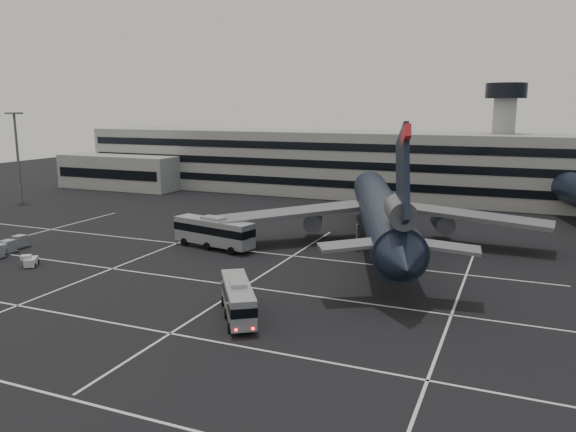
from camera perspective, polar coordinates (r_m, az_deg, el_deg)
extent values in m
plane|color=black|center=(65.16, -15.62, -6.67)|extent=(260.00, 260.00, 0.00)
cube|color=silver|center=(58.13, -21.79, -9.24)|extent=(90.00, 0.25, 0.01)
cube|color=silver|center=(68.18, -13.53, -5.77)|extent=(90.00, 0.25, 0.01)
cube|color=silver|center=(79.43, -7.57, -3.17)|extent=(90.00, 0.25, 0.01)
cube|color=silver|center=(73.26, -16.41, -4.74)|extent=(0.25, 55.00, 0.01)
cube|color=silver|center=(63.75, -3.65, -6.66)|extent=(0.25, 55.00, 0.01)
cube|color=silver|center=(57.89, 16.50, -8.97)|extent=(0.25, 55.00, 0.01)
cube|color=gray|center=(127.14, 4.74, 5.42)|extent=(120.00, 18.00, 14.00)
cube|color=black|center=(119.03, 3.36, 3.36)|extent=(118.00, 0.20, 1.60)
cube|color=black|center=(118.56, 3.38, 5.28)|extent=(118.00, 0.20, 1.60)
cube|color=black|center=(118.25, 3.40, 7.06)|extent=(118.00, 0.20, 1.60)
cube|color=gray|center=(141.15, -16.63, 4.33)|extent=(30.00, 10.00, 8.00)
cylinder|color=gray|center=(122.67, 20.91, 6.41)|extent=(4.40, 4.40, 22.00)
cylinder|color=black|center=(122.42, 21.29, 11.78)|extent=(8.00, 8.00, 3.00)
ellipsoid|color=#38332B|center=(241.65, -1.64, 3.94)|extent=(196.00, 140.00, 32.00)
ellipsoid|color=#38332B|center=(220.96, 20.15, 1.81)|extent=(252.00, 180.00, 44.00)
cylinder|color=slate|center=(126.18, -25.74, 5.24)|extent=(0.50, 0.50, 18.00)
cube|color=slate|center=(125.76, -26.09, 9.36)|extent=(2.40, 2.40, 0.35)
cylinder|color=black|center=(78.57, 9.38, 0.51)|extent=(20.30, 47.35, 5.60)
cone|color=black|center=(104.38, 8.22, 3.13)|extent=(6.72, 6.02, 5.60)
cone|color=black|center=(52.86, 11.69, -4.74)|extent=(6.35, 6.32, 5.04)
cube|color=black|center=(54.82, 11.55, 3.73)|extent=(3.43, 9.16, 10.97)
cube|color=red|center=(52.98, 11.92, 8.03)|extent=(1.53, 3.24, 2.24)
cylinder|color=#595B60|center=(55.82, 11.36, 0.43)|extent=(4.44, 6.54, 2.70)
cube|color=slate|center=(56.70, 6.94, -2.88)|extent=(8.10, 6.54, 0.87)
cube|color=slate|center=(57.67, 15.32, -2.96)|extent=(7.81, 3.99, 0.87)
cube|color=slate|center=(80.62, 0.36, 0.34)|extent=(20.36, 18.40, 1.75)
cylinder|color=#595B60|center=(83.72, 2.55, -0.45)|extent=(4.28, 6.07, 2.70)
cube|color=slate|center=(82.65, 17.91, 0.07)|extent=(22.32, 6.95, 1.75)
cylinder|color=#595B60|center=(85.22, 15.43, -0.64)|extent=(4.28, 6.07, 2.70)
cylinder|color=slate|center=(94.17, 8.57, 0.41)|extent=(0.44, 0.44, 3.00)
cylinder|color=black|center=(94.49, 8.54, -0.57)|extent=(0.82, 1.20, 1.10)
cylinder|color=slate|center=(77.01, 7.05, -1.92)|extent=(0.44, 0.44, 3.00)
cylinder|color=black|center=(77.40, 7.02, -3.11)|extent=(0.82, 1.20, 1.10)
cylinder|color=slate|center=(77.56, 11.78, -1.98)|extent=(0.44, 0.44, 3.00)
cylinder|color=black|center=(77.94, 11.73, -3.16)|extent=(0.82, 1.20, 1.10)
cone|color=black|center=(116.35, 25.93, 2.94)|extent=(6.68, 5.95, 5.60)
cube|color=#9C9EA5|center=(52.95, -5.10, -8.30)|extent=(7.47, 9.58, 2.73)
cube|color=black|center=(52.84, -5.11, -7.97)|extent=(7.55, 9.66, 0.86)
cube|color=#9C9EA5|center=(52.46, -5.13, -6.73)|extent=(2.73, 3.08, 0.32)
cylinder|color=black|center=(50.09, -5.96, -11.22)|extent=(0.73, 0.89, 0.87)
cylinder|color=black|center=(50.32, -3.33, -11.07)|extent=(0.73, 0.89, 0.87)
cylinder|color=black|center=(53.34, -6.31, -9.81)|extent=(0.73, 0.89, 0.87)
cylinder|color=black|center=(53.56, -3.85, -9.68)|extent=(0.73, 0.89, 0.87)
cylinder|color=black|center=(56.62, -6.62, -8.57)|extent=(0.73, 0.89, 0.87)
cylinder|color=black|center=(56.82, -4.31, -8.45)|extent=(0.73, 0.89, 0.87)
cube|color=#FF0C05|center=(48.58, -5.31, -11.45)|extent=(0.23, 0.19, 0.20)
cube|color=#FF0C05|center=(48.73, -3.58, -11.35)|extent=(0.23, 0.19, 0.20)
cube|color=#9C9EA5|center=(78.41, -7.55, -1.60)|extent=(12.86, 5.46, 3.42)
cube|color=black|center=(78.32, -7.56, -1.31)|extent=(12.93, 5.53, 1.08)
cube|color=#9C9EA5|center=(78.01, -7.59, -0.23)|extent=(3.73, 2.51, 0.40)
cylinder|color=black|center=(74.94, -5.78, -3.56)|extent=(1.15, 0.59, 1.09)
cylinder|color=black|center=(77.05, -4.39, -3.13)|extent=(1.15, 0.59, 1.09)
cylinder|color=black|center=(77.81, -8.23, -3.07)|extent=(1.15, 0.59, 1.09)
cylinder|color=black|center=(79.84, -6.83, -2.67)|extent=(1.15, 0.59, 1.09)
cylinder|color=black|center=(80.81, -10.50, -2.61)|extent=(1.15, 0.59, 1.09)
cylinder|color=black|center=(82.76, -9.10, -2.24)|extent=(1.15, 0.59, 1.09)
cube|color=beige|center=(84.16, -26.92, -3.08)|extent=(1.74, 2.52, 0.94)
cylinder|color=black|center=(83.36, -27.23, -3.44)|extent=(0.36, 0.62, 0.58)
cylinder|color=black|center=(85.09, -26.59, -3.10)|extent=(0.36, 0.62, 0.58)
cylinder|color=black|center=(84.09, -26.22, -3.23)|extent=(0.36, 0.62, 0.58)
cube|color=beige|center=(76.28, -24.64, -4.24)|extent=(2.38, 2.64, 0.95)
cube|color=beige|center=(75.62, -24.77, -3.88)|extent=(1.50, 1.45, 0.53)
cylinder|color=black|center=(75.69, -25.19, -4.63)|extent=(0.53, 0.62, 0.59)
cylinder|color=black|center=(75.42, -24.33, -4.61)|extent=(0.53, 0.62, 0.59)
cylinder|color=black|center=(77.28, -24.91, -4.30)|extent=(0.53, 0.62, 0.59)
cylinder|color=black|center=(77.02, -24.07, -4.28)|extent=(0.53, 0.62, 0.59)
cube|color=#2D2D30|center=(84.48, -26.51, -3.29)|extent=(2.40, 2.58, 0.17)
cylinder|color=black|center=(84.50, -26.51, -3.33)|extent=(0.10, 0.19, 0.19)
cube|color=#92959A|center=(84.29, -26.56, -2.73)|extent=(1.88, 1.88, 1.53)
cube|color=#2D2D30|center=(86.88, -25.55, -2.84)|extent=(2.40, 2.58, 0.17)
cylinder|color=black|center=(86.90, -25.55, -2.87)|extent=(0.10, 0.19, 0.19)
cube|color=#92959A|center=(86.70, -25.60, -2.29)|extent=(1.88, 1.88, 1.53)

